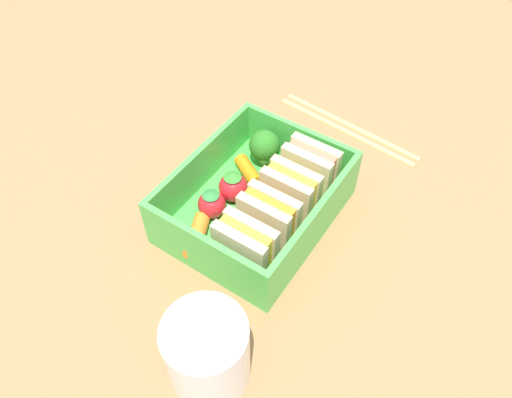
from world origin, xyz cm
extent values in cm
cube|color=olive|center=(0.00, 0.00, -1.00)|extent=(120.00, 120.00, 2.00)
cube|color=green|center=(0.00, 0.00, 0.60)|extent=(17.50, 14.10, 1.20)
cube|color=green|center=(0.00, 6.75, 3.59)|extent=(17.50, 0.60, 4.79)
cube|color=green|center=(0.00, -6.75, 3.59)|extent=(17.50, 0.60, 4.79)
cube|color=green|center=(-8.45, 0.00, 3.59)|extent=(0.60, 12.90, 4.79)
cube|color=green|center=(8.45, 0.00, 3.59)|extent=(0.60, 12.90, 4.79)
cube|color=beige|center=(-6.84, 2.77, 3.74)|extent=(0.95, 5.54, 5.09)
cube|color=#D87259|center=(-5.89, 2.77, 3.74)|extent=(0.95, 5.09, 4.68)
cube|color=beige|center=(-4.94, 2.77, 3.74)|extent=(0.95, 5.54, 5.09)
cube|color=#E0BE85|center=(-2.91, 2.77, 3.74)|extent=(0.95, 5.54, 5.09)
cube|color=yellow|center=(-1.96, 2.77, 3.74)|extent=(0.95, 5.09, 4.68)
cube|color=#E0BE85|center=(-1.01, 2.77, 3.74)|extent=(0.95, 5.54, 5.09)
cube|color=#D5BC87|center=(1.01, 2.77, 3.74)|extent=(0.95, 5.54, 5.09)
cube|color=orange|center=(1.96, 2.77, 3.74)|extent=(0.95, 5.09, 4.68)
cube|color=#D5BC87|center=(2.91, 2.77, 3.74)|extent=(0.95, 5.54, 5.09)
cube|color=beige|center=(4.94, 2.77, 3.74)|extent=(0.95, 5.54, 5.09)
cube|color=yellow|center=(5.89, 2.77, 3.74)|extent=(0.95, 5.09, 4.68)
cube|color=beige|center=(6.84, 2.77, 3.74)|extent=(0.95, 5.54, 5.09)
cylinder|color=#92CA6D|center=(-6.11, -2.99, 1.85)|extent=(1.21, 1.21, 1.30)
sphere|color=#2B7521|center=(-6.11, -2.99, 3.68)|extent=(3.37, 3.37, 3.37)
cylinder|color=orange|center=(-3.40, -3.29, 1.94)|extent=(3.25, 4.09, 1.49)
sphere|color=red|center=(-0.37, -2.81, 2.71)|extent=(3.02, 3.02, 3.02)
cone|color=#3B8F32|center=(-0.37, -2.81, 4.52)|extent=(1.81, 1.81, 0.60)
sphere|color=red|center=(2.98, -3.30, 2.62)|extent=(2.83, 2.83, 2.83)
cone|color=#348741|center=(2.98, -3.30, 4.33)|extent=(1.70, 1.70, 0.60)
cylinder|color=orange|center=(6.50, -2.51, 1.99)|extent=(4.87, 3.31, 1.58)
cylinder|color=tan|center=(-18.03, 1.88, 0.35)|extent=(2.40, 18.63, 0.70)
cylinder|color=tan|center=(-16.80, 1.77, 0.35)|extent=(2.40, 18.63, 0.70)
cylinder|color=white|center=(15.76, 5.99, 3.72)|extent=(6.60, 6.60, 7.44)
camera|label=1|loc=(26.84, 17.90, 40.77)|focal=35.00mm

